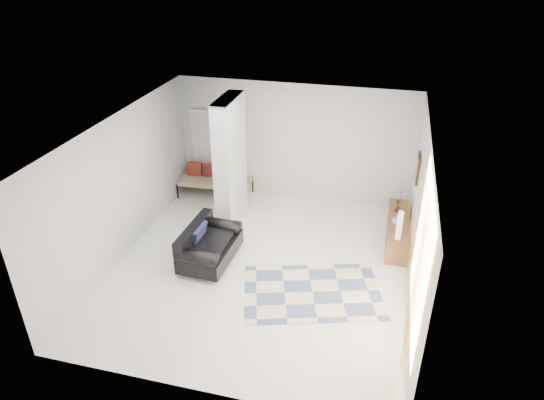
# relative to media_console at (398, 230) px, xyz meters

# --- Properties ---
(floor) EXTENTS (6.00, 6.00, 0.00)m
(floor) POSITION_rel_media_console_xyz_m (-2.52, -1.70, -0.20)
(floor) COLOR white
(floor) RESTS_ON ground
(ceiling) EXTENTS (6.00, 6.00, 0.00)m
(ceiling) POSITION_rel_media_console_xyz_m (-2.52, -1.70, 2.60)
(ceiling) COLOR white
(ceiling) RESTS_ON wall_back
(wall_back) EXTENTS (6.00, 0.00, 6.00)m
(wall_back) POSITION_rel_media_console_xyz_m (-2.52, 1.30, 1.20)
(wall_back) COLOR silver
(wall_back) RESTS_ON ground
(wall_front) EXTENTS (6.00, 0.00, 6.00)m
(wall_front) POSITION_rel_media_console_xyz_m (-2.52, -4.70, 1.20)
(wall_front) COLOR silver
(wall_front) RESTS_ON ground
(wall_left) EXTENTS (0.00, 6.00, 6.00)m
(wall_left) POSITION_rel_media_console_xyz_m (-5.27, -1.70, 1.20)
(wall_left) COLOR silver
(wall_left) RESTS_ON ground
(wall_right) EXTENTS (0.00, 6.00, 6.00)m
(wall_right) POSITION_rel_media_console_xyz_m (0.23, -1.70, 1.20)
(wall_right) COLOR silver
(wall_right) RESTS_ON ground
(partition_column) EXTENTS (0.35, 1.20, 2.80)m
(partition_column) POSITION_rel_media_console_xyz_m (-3.62, -0.10, 1.20)
(partition_column) COLOR silver
(partition_column) RESTS_ON floor
(hallway_door) EXTENTS (0.85, 0.06, 2.04)m
(hallway_door) POSITION_rel_media_console_xyz_m (-4.62, 1.26, 0.82)
(hallway_door) COLOR silver
(hallway_door) RESTS_ON floor
(curtain) EXTENTS (0.00, 2.55, 2.55)m
(curtain) POSITION_rel_media_console_xyz_m (0.15, -2.85, 1.25)
(curtain) COLOR gold
(curtain) RESTS_ON wall_right
(wall_art) EXTENTS (0.04, 0.45, 0.55)m
(wall_art) POSITION_rel_media_console_xyz_m (0.20, -0.00, 1.45)
(wall_art) COLOR #331F0E
(wall_art) RESTS_ON wall_right
(media_console) EXTENTS (0.45, 2.05, 0.80)m
(media_console) POSITION_rel_media_console_xyz_m (0.00, 0.00, 0.00)
(media_console) COLOR brown
(media_console) RESTS_ON floor
(loveseat) EXTENTS (0.91, 1.49, 0.76)m
(loveseat) POSITION_rel_media_console_xyz_m (-3.58, -1.74, 0.16)
(loveseat) COLOR silver
(loveseat) RESTS_ON floor
(daybed) EXTENTS (1.78, 0.83, 0.77)m
(daybed) POSITION_rel_media_console_xyz_m (-4.41, 0.92, 0.21)
(daybed) COLOR black
(daybed) RESTS_ON floor
(area_rug) EXTENTS (2.79, 2.24, 0.01)m
(area_rug) POSITION_rel_media_console_xyz_m (-1.43, -2.20, -0.20)
(area_rug) COLOR beige
(area_rug) RESTS_ON floor
(cylinder_lamp) EXTENTS (0.11, 0.11, 0.60)m
(cylinder_lamp) POSITION_rel_media_console_xyz_m (-0.02, -0.66, 0.50)
(cylinder_lamp) COLOR white
(cylinder_lamp) RESTS_ON media_console
(bronze_figurine) EXTENTS (0.14, 0.14, 0.26)m
(bronze_figurine) POSITION_rel_media_console_xyz_m (-0.05, 0.45, 0.33)
(bronze_figurine) COLOR black
(bronze_figurine) RESTS_ON media_console
(vase) EXTENTS (0.23, 0.23, 0.22)m
(vase) POSITION_rel_media_console_xyz_m (-0.05, -0.12, 0.30)
(vase) COLOR #BAC5BF
(vase) RESTS_ON media_console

